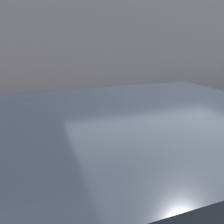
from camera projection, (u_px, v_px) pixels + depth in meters
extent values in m
cube|color=#9E9B96|center=(119.00, 147.00, 4.76)|extent=(24.00, 2.80, 0.14)
cube|color=gray|center=(84.00, 3.00, 6.50)|extent=(24.00, 0.30, 6.74)
cylinder|color=#2D2D30|center=(112.00, 148.00, 3.49)|extent=(0.06, 0.06, 0.97)
cube|color=black|center=(112.00, 109.00, 3.29)|extent=(0.18, 0.13, 0.36)
cube|color=gray|center=(114.00, 108.00, 3.22)|extent=(0.10, 0.01, 0.13)
cylinder|color=black|center=(112.00, 93.00, 3.22)|extent=(0.21, 0.10, 0.21)
cylinder|color=black|center=(163.00, 188.00, 3.00)|extent=(0.65, 0.23, 0.64)
cube|color=black|center=(53.00, 171.00, 1.39)|extent=(3.29, 1.80, 0.68)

